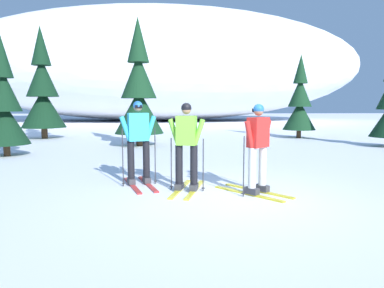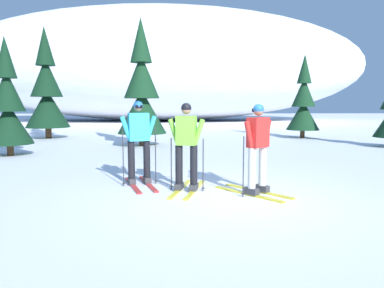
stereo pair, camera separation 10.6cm
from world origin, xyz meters
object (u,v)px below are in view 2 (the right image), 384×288
(skier_red_jacket, at_px, (257,147))
(pine_tree_far_left, at_px, (47,92))
(skier_cyan_jacket, at_px, (139,140))
(pine_tree_center, at_px, (142,93))
(skier_lime_jacket, at_px, (186,146))
(pine_tree_center_left, at_px, (8,106))
(pine_tree_center_right, at_px, (303,103))

(skier_red_jacket, bearing_deg, pine_tree_far_left, 125.82)
(skier_cyan_jacket, distance_m, pine_tree_center, 7.38)
(skier_lime_jacket, relative_size, pine_tree_center_left, 0.44)
(pine_tree_center, bearing_deg, pine_tree_center_left, -146.50)
(skier_lime_jacket, distance_m, pine_tree_center_left, 7.87)
(skier_lime_jacket, bearing_deg, pine_tree_center, 102.67)
(pine_tree_far_left, height_order, pine_tree_center, pine_tree_far_left)
(pine_tree_far_left, bearing_deg, skier_cyan_jacket, -60.82)
(skier_red_jacket, xyz_separation_m, pine_tree_center, (-3.14, 8.15, 1.29))
(skier_cyan_jacket, xyz_separation_m, skier_lime_jacket, (1.03, -0.62, -0.04))
(skier_cyan_jacket, bearing_deg, pine_tree_center_left, 137.90)
(pine_tree_center_left, bearing_deg, skier_red_jacket, -36.24)
(pine_tree_center, height_order, pine_tree_center_right, pine_tree_center)
(skier_lime_jacket, bearing_deg, pine_tree_center_right, 60.77)
(skier_red_jacket, distance_m, pine_tree_center_left, 9.13)
(pine_tree_center, bearing_deg, pine_tree_center_right, 21.78)
(skier_red_jacket, xyz_separation_m, pine_tree_center_left, (-7.34, 5.38, 0.75))
(skier_cyan_jacket, height_order, pine_tree_center, pine_tree_center)
(pine_tree_center_left, distance_m, pine_tree_center_right, 13.52)
(skier_cyan_jacket, relative_size, pine_tree_center_right, 0.42)
(pine_tree_center_right, bearing_deg, skier_lime_jacket, -119.23)
(skier_red_jacket, bearing_deg, skier_lime_jacket, 167.82)
(skier_red_jacket, distance_m, skier_lime_jacket, 1.41)
(pine_tree_far_left, bearing_deg, skier_red_jacket, -54.18)
(skier_lime_jacket, bearing_deg, pine_tree_center_left, 139.57)
(skier_red_jacket, height_order, pine_tree_center_left, pine_tree_center_left)
(skier_red_jacket, bearing_deg, pine_tree_center_left, 143.76)
(pine_tree_center_right, bearing_deg, pine_tree_far_left, 178.95)
(skier_red_jacket, distance_m, pine_tree_center, 8.83)
(skier_cyan_jacket, xyz_separation_m, pine_tree_center, (-0.74, 7.24, 1.25))
(pine_tree_center, xyz_separation_m, pine_tree_center_right, (7.94, 3.17, -0.42))
(skier_lime_jacket, relative_size, pine_tree_center, 0.34)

